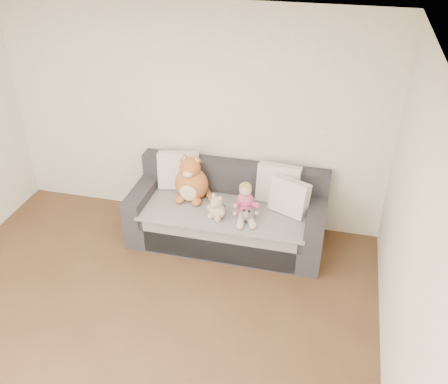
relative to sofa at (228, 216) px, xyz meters
name	(u,v)px	position (x,y,z in m)	size (l,w,h in m)	color
room_shell	(116,218)	(-0.53, -1.64, 0.99)	(5.00, 5.00, 5.00)	brown
sofa	(228,216)	(0.00, 0.00, 0.00)	(2.20, 0.94, 0.85)	#2B2B31
cushion_left	(179,170)	(-0.66, 0.25, 0.38)	(0.52, 0.31, 0.46)	silver
cushion_right_back	(278,184)	(0.53, 0.22, 0.38)	(0.50, 0.25, 0.46)	silver
cushion_right_front	(289,197)	(0.68, 0.01, 0.36)	(0.47, 0.35, 0.41)	silver
toddler	(245,203)	(0.23, -0.18, 0.33)	(0.28, 0.41, 0.40)	#D1497E
plush_cat	(191,182)	(-0.44, 0.03, 0.38)	(0.47, 0.40, 0.59)	#B16A27
teddy_bear	(217,209)	(-0.06, -0.30, 0.28)	(0.22, 0.19, 0.30)	tan
plush_cow	(248,215)	(0.28, -0.26, 0.24)	(0.14, 0.22, 0.18)	white
sippy_cup	(220,206)	(-0.05, -0.16, 0.23)	(0.11, 0.08, 0.12)	#6D3186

